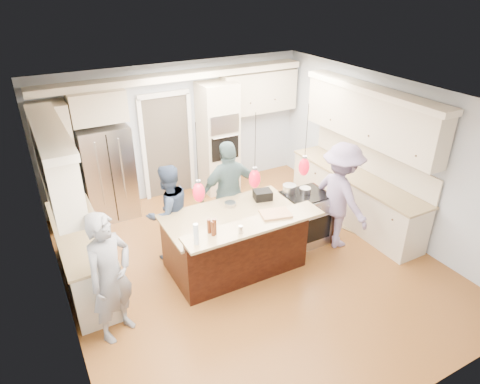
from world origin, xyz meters
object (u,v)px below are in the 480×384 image
object	(u,v)px
kitchen_island	(235,240)
person_bar_end	(111,277)
refrigerator	(108,172)
person_far_left	(169,213)
island_range	(305,218)

from	to	relation	value
kitchen_island	person_bar_end	world-z (taller)	person_bar_end
refrigerator	person_bar_end	distance (m)	3.17
refrigerator	kitchen_island	world-z (taller)	refrigerator
person_bar_end	person_far_left	bearing A→B (deg)	16.68
refrigerator	kitchen_island	distance (m)	2.91
person_bar_end	person_far_left	size ratio (longest dim) A/B	1.11
island_range	person_bar_end	bearing A→B (deg)	-170.04
island_range	kitchen_island	bearing A→B (deg)	-176.91
kitchen_island	person_far_left	world-z (taller)	person_far_left
kitchen_island	person_far_left	xyz separation A→B (m)	(-0.78, 0.78, 0.32)
kitchen_island	island_range	distance (m)	1.41
refrigerator	person_bar_end	size ratio (longest dim) A/B	1.00
refrigerator	person_bar_end	bearing A→B (deg)	-102.67
refrigerator	person_far_left	world-z (taller)	refrigerator
person_far_left	refrigerator	bearing A→B (deg)	-88.41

